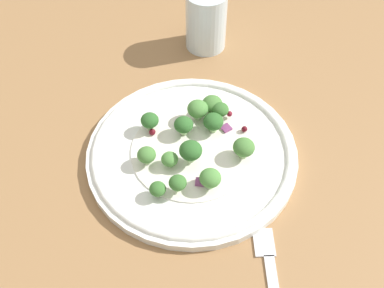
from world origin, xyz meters
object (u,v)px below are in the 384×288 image
(broccoli_floret_2, at_px, (147,155))
(water_glass, at_px, (206,20))
(broccoli_floret_0, at_px, (171,161))
(plate, at_px, (192,153))
(broccoli_floret_1, at_px, (212,104))

(broccoli_floret_2, relative_size, water_glass, 0.25)
(broccoli_floret_0, xyz_separation_m, water_glass, (-0.22, 0.15, 0.02))
(plate, height_order, broccoli_floret_1, broccoli_floret_1)
(broccoli_floret_0, distance_m, broccoli_floret_2, 0.03)
(plate, xyz_separation_m, broccoli_floret_0, (0.01, -0.04, 0.02))
(broccoli_floret_0, bearing_deg, broccoli_floret_1, 127.25)
(broccoli_floret_0, distance_m, water_glass, 0.27)
(broccoli_floret_1, relative_size, water_glass, 0.30)
(plate, bearing_deg, broccoli_floret_0, -67.37)
(broccoli_floret_0, relative_size, water_glass, 0.23)
(broccoli_floret_2, distance_m, water_glass, 0.27)
(broccoli_floret_1, height_order, broccoli_floret_2, broccoli_floret_1)
(water_glass, bearing_deg, broccoli_floret_1, -20.77)
(broccoli_floret_0, bearing_deg, broccoli_floret_2, -125.90)
(broccoli_floret_0, xyz_separation_m, broccoli_floret_1, (-0.07, 0.09, 0.00))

